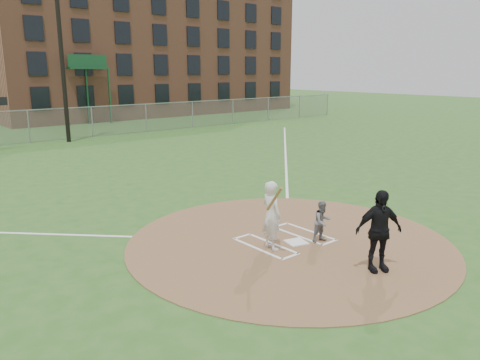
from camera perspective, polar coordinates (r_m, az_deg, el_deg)
ground at (r=12.39m, az=6.00°, el=-7.51°), size 140.00×140.00×0.00m
dirt_circle at (r=12.39m, az=6.01°, el=-7.46°), size 8.40×8.40×0.02m
home_plate at (r=12.28m, az=6.85°, el=-7.54°), size 0.61×0.61×0.03m
foul_line_first at (r=24.71m, az=5.58°, el=3.04°), size 17.04×17.04×0.01m
catcher at (r=12.31m, az=10.01°, el=-5.00°), size 0.57×0.47×1.08m
umpire at (r=10.75m, az=16.55°, el=-5.95°), size 1.17×0.90×1.85m
batters_boxes at (r=12.48m, az=5.51°, el=-7.22°), size 2.08×1.88×0.01m
batter_at_plate at (r=11.56m, az=3.85°, el=-4.30°), size 0.63×1.04×1.78m
outfield_fence at (r=31.33m, az=-24.35°, el=5.97°), size 56.08×0.08×2.03m
brick_warehouse at (r=52.12m, az=-12.53°, el=16.45°), size 30.00×17.17×15.00m
light_pole at (r=30.88m, az=-21.14°, el=16.60°), size 1.20×0.30×12.22m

